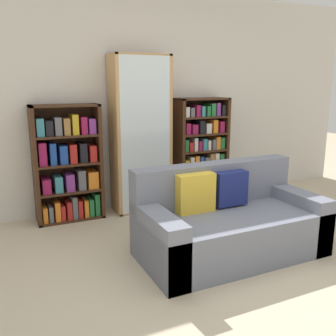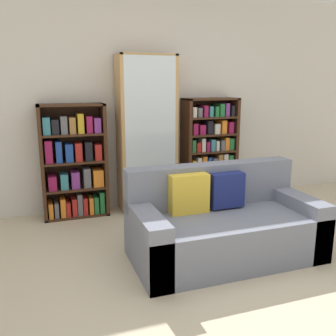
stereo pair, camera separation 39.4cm
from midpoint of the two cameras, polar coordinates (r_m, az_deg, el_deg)
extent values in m
plane|color=beige|center=(3.12, 10.51, -17.71)|extent=(16.00, 16.00, 0.00)
cube|color=beige|center=(4.86, -5.87, 10.16)|extent=(6.48, 0.06, 2.70)
cube|color=slate|center=(3.53, 6.46, -10.00)|extent=(1.69, 0.84, 0.42)
cube|color=slate|center=(3.66, 3.99, -2.32)|extent=(1.69, 0.20, 0.41)
cube|color=slate|center=(3.21, -5.17, -11.26)|extent=(0.20, 0.84, 0.54)
cube|color=slate|center=(3.93, 15.87, -7.07)|extent=(0.20, 0.84, 0.54)
cube|color=gold|center=(3.40, 0.93, -3.90)|extent=(0.36, 0.12, 0.36)
cube|color=navy|center=(3.57, 6.43, -3.13)|extent=(0.32, 0.12, 0.32)
cube|color=#3D2314|center=(4.46, -22.05, 0.22)|extent=(0.04, 0.32, 1.34)
cube|color=#3D2314|center=(4.55, -13.02, 1.08)|extent=(0.04, 0.32, 1.34)
cube|color=#3D2314|center=(4.41, -18.07, 9.04)|extent=(0.76, 0.32, 0.02)
cube|color=#3D2314|center=(4.67, -16.94, -7.26)|extent=(0.76, 0.32, 0.02)
cube|color=#3D2314|center=(4.64, -17.76, 1.02)|extent=(0.76, 0.01, 1.34)
cube|color=#3D2314|center=(4.57, -17.22, -3.31)|extent=(0.68, 0.32, 0.02)
cube|color=#3D2314|center=(4.49, -17.49, 0.66)|extent=(0.68, 0.32, 0.02)
cube|color=#3D2314|center=(4.44, -17.77, 4.73)|extent=(0.68, 0.32, 0.02)
cube|color=orange|center=(4.60, -20.71, -6.52)|extent=(0.05, 0.24, 0.18)
cube|color=#5B5B60|center=(4.61, -19.91, -6.43)|extent=(0.05, 0.24, 0.18)
cube|color=orange|center=(4.60, -19.02, -6.07)|extent=(0.06, 0.24, 0.22)
cube|color=#AD231E|center=(4.62, -18.26, -6.29)|extent=(0.05, 0.24, 0.17)
cube|color=#AD231E|center=(4.62, -17.38, -5.99)|extent=(0.05, 0.24, 0.21)
cube|color=#5B5B60|center=(4.62, -16.61, -5.60)|extent=(0.06, 0.24, 0.26)
cube|color=#AD231E|center=(4.64, -15.83, -5.84)|extent=(0.05, 0.24, 0.20)
cube|color=orange|center=(4.65, -14.97, -5.75)|extent=(0.05, 0.24, 0.20)
cube|color=#237038|center=(4.66, -14.24, -5.65)|extent=(0.05, 0.24, 0.21)
cube|color=#237038|center=(4.66, -13.41, -5.23)|extent=(0.05, 0.24, 0.26)
cube|color=#8E1947|center=(4.51, -20.56, -2.51)|extent=(0.09, 0.24, 0.17)
cube|color=teal|center=(4.52, -18.89, -2.24)|extent=(0.09, 0.24, 0.18)
cube|color=#7A3384|center=(4.53, -17.31, -1.99)|extent=(0.09, 0.24, 0.20)
cube|color=#5B5B60|center=(4.54, -15.65, -1.62)|extent=(0.08, 0.24, 0.23)
cube|color=orange|center=(4.57, -14.02, -1.63)|extent=(0.12, 0.24, 0.20)
cube|color=#8E1947|center=(4.43, -21.15, 2.07)|extent=(0.08, 0.24, 0.26)
cube|color=#1E4293|center=(4.44, -19.73, 2.11)|extent=(0.07, 0.24, 0.24)
cube|color=#1E4293|center=(4.45, -18.27, 2.02)|extent=(0.08, 0.24, 0.21)
cube|color=#AD231E|center=(4.47, -16.93, 2.19)|extent=(0.08, 0.24, 0.21)
cube|color=black|center=(4.48, -15.48, 2.35)|extent=(0.08, 0.24, 0.22)
cube|color=#AD231E|center=(4.51, -14.10, 2.27)|extent=(0.08, 0.24, 0.19)
cube|color=teal|center=(4.39, -21.52, 5.81)|extent=(0.08, 0.24, 0.19)
cube|color=black|center=(4.40, -20.28, 5.75)|extent=(0.08, 0.24, 0.17)
cube|color=#5B5B60|center=(4.40, -19.07, 6.06)|extent=(0.07, 0.24, 0.20)
cube|color=olive|center=(4.42, -17.87, 6.07)|extent=(0.07, 0.24, 0.19)
cube|color=gold|center=(4.43, -16.69, 6.42)|extent=(0.07, 0.24, 0.23)
cube|color=#8E1947|center=(4.44, -15.44, 6.31)|extent=(0.07, 0.24, 0.19)
cube|color=#7A3384|center=(4.46, -14.27, 6.26)|extent=(0.08, 0.24, 0.17)
cube|color=tan|center=(4.53, -10.65, 4.76)|extent=(0.04, 0.36, 1.90)
cube|color=tan|center=(4.74, -2.85, 5.31)|extent=(0.04, 0.36, 1.90)
cube|color=tan|center=(4.59, -6.99, 16.75)|extent=(0.70, 0.36, 0.02)
cube|color=tan|center=(4.84, -6.38, -6.04)|extent=(0.70, 0.36, 0.02)
cube|color=tan|center=(4.79, -7.34, 5.30)|extent=(0.70, 0.01, 1.90)
cube|color=silver|center=(4.46, -5.94, 4.78)|extent=(0.62, 0.01, 1.88)
cube|color=tan|center=(4.75, -6.47, -2.37)|extent=(0.62, 0.32, 0.02)
cube|color=tan|center=(4.68, -6.57, 1.29)|extent=(0.62, 0.32, 0.02)
cube|color=tan|center=(4.62, -6.67, 5.05)|extent=(0.62, 0.32, 0.02)
cube|color=tan|center=(4.59, -6.77, 8.88)|extent=(0.62, 0.32, 0.02)
cube|color=tan|center=(4.58, -6.87, 12.74)|extent=(0.62, 0.32, 0.02)
cylinder|color=silver|center=(4.75, -9.03, -5.82)|extent=(0.01, 0.01, 0.08)
cone|color=silver|center=(4.72, -9.07, -4.79)|extent=(0.08, 0.08, 0.10)
cylinder|color=silver|center=(4.81, -7.78, -5.56)|extent=(0.01, 0.01, 0.08)
cone|color=silver|center=(4.78, -7.82, -4.54)|extent=(0.08, 0.08, 0.10)
cylinder|color=silver|center=(4.81, -6.32, -5.52)|extent=(0.01, 0.01, 0.08)
cone|color=silver|center=(4.78, -6.34, -4.50)|extent=(0.08, 0.08, 0.10)
cylinder|color=silver|center=(4.85, -5.05, -5.31)|extent=(0.01, 0.01, 0.08)
cone|color=silver|center=(4.82, -5.07, -4.30)|extent=(0.08, 0.08, 0.10)
cylinder|color=silver|center=(4.91, -3.88, -5.05)|extent=(0.01, 0.01, 0.08)
cone|color=silver|center=(4.89, -3.89, -4.05)|extent=(0.08, 0.08, 0.10)
cylinder|color=silver|center=(4.69, -9.07, -2.05)|extent=(0.01, 0.01, 0.07)
cone|color=silver|center=(4.67, -9.11, -1.11)|extent=(0.09, 0.09, 0.09)
cylinder|color=silver|center=(4.72, -7.36, -1.87)|extent=(0.01, 0.01, 0.07)
cone|color=silver|center=(4.70, -7.39, -0.94)|extent=(0.09, 0.09, 0.09)
cylinder|color=silver|center=(4.75, -5.61, -1.75)|extent=(0.01, 0.01, 0.07)
cone|color=silver|center=(4.73, -5.63, -0.82)|extent=(0.09, 0.09, 0.09)
cylinder|color=silver|center=(4.81, -4.04, -1.52)|extent=(0.01, 0.01, 0.07)
cone|color=silver|center=(4.79, -4.05, -0.61)|extent=(0.09, 0.09, 0.09)
cylinder|color=silver|center=(4.61, -8.87, 1.71)|extent=(0.01, 0.01, 0.08)
cone|color=silver|center=(4.59, -8.91, 2.80)|extent=(0.09, 0.09, 0.10)
cylinder|color=silver|center=(4.66, -6.57, 1.91)|extent=(0.01, 0.01, 0.08)
cone|color=silver|center=(4.64, -6.59, 2.99)|extent=(0.09, 0.09, 0.10)
cylinder|color=silver|center=(4.74, -4.42, 2.15)|extent=(0.01, 0.01, 0.08)
cone|color=silver|center=(4.73, -4.44, 3.21)|extent=(0.09, 0.09, 0.10)
cylinder|color=silver|center=(4.56, -8.99, 5.45)|extent=(0.01, 0.01, 0.07)
cone|color=silver|center=(4.55, -9.02, 6.38)|extent=(0.09, 0.09, 0.08)
cylinder|color=silver|center=(4.63, -6.72, 5.63)|extent=(0.01, 0.01, 0.07)
cone|color=silver|center=(4.62, -6.75, 6.55)|extent=(0.09, 0.09, 0.08)
cylinder|color=silver|center=(4.68, -4.40, 5.76)|extent=(0.01, 0.01, 0.07)
cone|color=silver|center=(4.67, -4.42, 6.67)|extent=(0.09, 0.09, 0.08)
cylinder|color=silver|center=(4.54, -9.20, 9.43)|extent=(0.01, 0.01, 0.08)
cone|color=silver|center=(4.54, -9.24, 10.57)|extent=(0.09, 0.09, 0.10)
cylinder|color=silver|center=(4.58, -6.77, 9.53)|extent=(0.01, 0.01, 0.08)
cone|color=silver|center=(4.58, -6.80, 10.66)|extent=(0.09, 0.09, 0.10)
cylinder|color=silver|center=(4.65, -4.46, 9.63)|extent=(0.01, 0.01, 0.08)
cone|color=silver|center=(4.64, -4.48, 10.74)|extent=(0.09, 0.09, 0.10)
cylinder|color=silver|center=(4.54, -9.36, 13.34)|extent=(0.01, 0.01, 0.08)
cone|color=silver|center=(4.54, -9.40, 14.52)|extent=(0.09, 0.09, 0.10)
cylinder|color=silver|center=(4.57, -6.85, 13.42)|extent=(0.01, 0.01, 0.08)
cone|color=silver|center=(4.57, -6.89, 14.59)|extent=(0.09, 0.09, 0.10)
cylinder|color=silver|center=(4.65, -4.59, 13.46)|extent=(0.01, 0.01, 0.08)
cone|color=silver|center=(4.65, -4.61, 14.61)|extent=(0.09, 0.09, 0.10)
cube|color=#3D2314|center=(4.88, -0.72, 2.44)|extent=(0.04, 0.32, 1.38)
cube|color=#3D2314|center=(5.19, 6.06, 3.00)|extent=(0.04, 0.32, 1.38)
cube|color=#3D2314|center=(4.95, 2.86, 10.49)|extent=(0.71, 0.32, 0.02)
cube|color=#3D2314|center=(5.19, 2.69, -4.67)|extent=(0.71, 0.32, 0.02)
cube|color=#3D2314|center=(5.16, 1.97, 3.00)|extent=(0.71, 0.01, 1.38)
cube|color=#3D2314|center=(5.12, 2.72, -2.17)|extent=(0.63, 0.32, 0.02)
cube|color=#3D2314|center=(5.07, 2.74, 0.26)|extent=(0.63, 0.32, 0.02)
cube|color=#3D2314|center=(5.02, 2.77, 2.73)|extent=(0.63, 0.32, 0.02)
cube|color=#3D2314|center=(4.99, 2.80, 5.24)|extent=(0.63, 0.32, 0.02)
cube|color=#3D2314|center=(4.96, 2.83, 7.79)|extent=(0.63, 0.32, 0.02)
cube|color=#8E1947|center=(5.04, 0.08, -4.33)|extent=(0.07, 0.24, 0.12)
cube|color=gold|center=(5.07, 1.01, -3.93)|extent=(0.08, 0.24, 0.17)
cube|color=#1E4293|center=(5.11, 1.89, -3.91)|extent=(0.07, 0.24, 0.15)
cube|color=black|center=(5.16, 2.77, -3.90)|extent=(0.06, 0.24, 0.13)
cube|color=#7A3384|center=(5.19, 3.58, -3.55)|extent=(0.06, 0.24, 0.17)
cube|color=#5B5B60|center=(5.23, 4.41, -3.53)|extent=(0.07, 0.24, 0.15)
cube|color=#1E4293|center=(5.28, 5.29, -3.42)|extent=(0.07, 0.24, 0.15)
cube|color=#7A3384|center=(4.97, -0.03, -1.50)|extent=(0.04, 0.24, 0.17)
cube|color=olive|center=(5.00, 0.62, -1.64)|extent=(0.04, 0.24, 0.13)
cube|color=black|center=(5.02, 1.21, -1.45)|extent=(0.04, 0.24, 0.15)
cube|color=#5B5B60|center=(5.05, 1.87, -1.57)|extent=(0.05, 0.24, 0.11)
cube|color=olive|center=(5.08, 2.49, -1.46)|extent=(0.04, 0.24, 0.12)
cube|color=#7A3384|center=(5.11, 3.11, -1.36)|extent=(0.05, 0.24, 0.12)
cube|color=black|center=(5.13, 3.71, -1.13)|extent=(0.04, 0.24, 0.15)
cube|color=orange|center=(5.16, 4.25, -1.11)|extent=(0.05, 0.24, 0.14)
cube|color=#237038|center=(5.19, 4.89, -1.09)|extent=(0.04, 0.24, 0.13)
cube|color=#5B5B60|center=(5.22, 5.43, -0.97)|extent=(0.05, 0.24, 0.14)
cube|color=gold|center=(4.93, 0.08, 0.71)|extent=(0.05, 0.24, 0.11)
cube|color=beige|center=(4.96, 0.88, 0.98)|extent=(0.05, 0.24, 0.14)
cube|color=orange|center=(4.99, 1.66, 1.12)|extent=(0.06, 0.24, 0.16)
cube|color=#1E4293|center=(5.02, 2.40, 1.10)|extent=(0.05, 0.24, 0.14)
cube|color=#5B5B60|center=(5.06, 3.20, 1.09)|extent=(0.07, 0.24, 0.12)
cube|color=olive|center=(5.09, 3.93, 1.42)|extent=(0.06, 0.24, 0.17)
cube|color=beige|center=(5.13, 4.69, 1.50)|extent=(0.06, 0.24, 0.17)
cube|color=#237038|center=(5.17, 5.43, 1.47)|extent=(0.06, 0.24, 0.15)
cube|color=#237038|center=(4.88, 0.01, 3.53)|extent=(0.05, 0.24, 0.16)
cube|color=#AD231E|center=(4.91, 0.72, 3.36)|extent=(0.05, 0.24, 0.12)
cube|color=beige|center=(4.93, 1.43, 3.72)|extent=(0.05, 0.24, 0.17)
cube|color=#8E1947|center=(4.97, 2.11, 3.51)|extent=(0.04, 0.24, 0.13)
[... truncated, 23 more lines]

